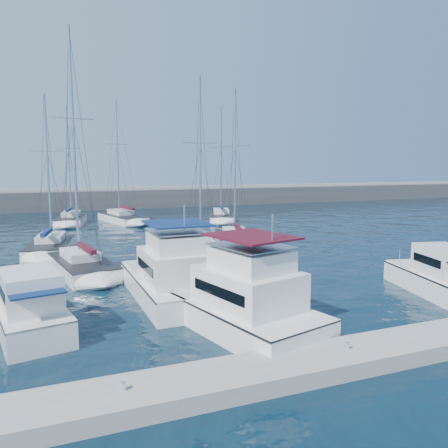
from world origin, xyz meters
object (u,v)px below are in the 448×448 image
object	(u,v)px
motor_yacht_port_outer	(30,310)
motor_yacht_stbd_inner	(238,303)
sailboat_mid_d	(236,242)
sailboat_back_a	(71,220)
sailboat_mid_b	(82,266)
sailboat_mid_c	(202,254)
sailboat_back_c	(221,217)
motor_yacht_stbd_outer	(437,277)
sailboat_back_b	(122,218)
sailboat_mid_a	(51,247)
motor_yacht_port_inner	(173,278)

from	to	relation	value
motor_yacht_port_outer	motor_yacht_stbd_inner	bearing A→B (deg)	-29.67
sailboat_mid_d	sailboat_back_a	world-z (taller)	sailboat_back_a
sailboat_mid_b	sailboat_mid_c	distance (m)	8.82
sailboat_mid_d	sailboat_back_c	xyz separation A→B (m)	(5.27, 17.44, 0.03)
motor_yacht_stbd_outer	sailboat_back_a	size ratio (longest dim) A/B	0.46
sailboat_mid_b	motor_yacht_stbd_inner	bearing A→B (deg)	-75.97
motor_yacht_port_outer	sailboat_back_a	world-z (taller)	sailboat_back_a
motor_yacht_stbd_inner	sailboat_mid_d	bearing A→B (deg)	52.42
sailboat_back_c	motor_yacht_stbd_outer	bearing A→B (deg)	-71.51
sailboat_back_b	sailboat_back_c	world-z (taller)	sailboat_back_b
motor_yacht_stbd_outer	sailboat_mid_a	distance (m)	28.61
sailboat_mid_c	sailboat_mid_b	bearing A→B (deg)	-164.67
sailboat_mid_c	sailboat_back_b	size ratio (longest dim) A/B	0.90
motor_yacht_stbd_inner	sailboat_mid_c	distance (m)	13.95
sailboat_mid_b	sailboat_mid_d	distance (m)	14.17
motor_yacht_stbd_outer	sailboat_back_b	size ratio (longest dim) A/B	0.44
motor_yacht_port_inner	sailboat_back_b	distance (m)	33.59
sailboat_mid_d	sailboat_mid_b	bearing A→B (deg)	-143.58
sailboat_mid_d	sailboat_back_c	world-z (taller)	sailboat_back_c
sailboat_mid_a	sailboat_mid_c	bearing A→B (deg)	-24.48
sailboat_back_c	sailboat_mid_a	bearing A→B (deg)	-126.19
sailboat_mid_a	sailboat_back_c	bearing A→B (deg)	43.99
sailboat_back_a	sailboat_mid_a	bearing A→B (deg)	-87.87
motor_yacht_stbd_outer	sailboat_mid_a	world-z (taller)	sailboat_mid_a
motor_yacht_port_inner	sailboat_mid_a	xyz separation A→B (m)	(-6.28, 15.63, -0.62)
motor_yacht_port_outer	motor_yacht_stbd_inner	distance (m)	9.11
motor_yacht_port_outer	sailboat_mid_c	world-z (taller)	sailboat_mid_c
motor_yacht_port_inner	sailboat_mid_b	distance (m)	8.72
motor_yacht_port_inner	motor_yacht_stbd_outer	bearing A→B (deg)	-19.35
motor_yacht_stbd_outer	motor_yacht_port_outer	bearing A→B (deg)	-173.84
sailboat_mid_b	sailboat_mid_d	size ratio (longest dim) A/B	1.16
motor_yacht_stbd_outer	sailboat_mid_b	bearing A→B (deg)	158.84
sailboat_mid_d	sailboat_back_b	distance (m)	22.05
motor_yacht_stbd_outer	sailboat_back_c	size ratio (longest dim) A/B	0.45
sailboat_mid_b	sailboat_mid_d	xyz separation A→B (m)	(13.27, 4.98, -0.05)
sailboat_mid_d	sailboat_back_b	xyz separation A→B (m)	(-6.86, 20.96, 0.02)
motor_yacht_stbd_inner	sailboat_back_a	world-z (taller)	sailboat_back_a
sailboat_back_b	motor_yacht_stbd_inner	bearing A→B (deg)	-104.89
sailboat_mid_c	sailboat_back_b	distance (m)	25.12
sailboat_mid_b	sailboat_back_b	world-z (taller)	sailboat_mid_b
sailboat_back_a	motor_yacht_stbd_inner	bearing A→B (deg)	-72.56
motor_yacht_port_inner	motor_yacht_stbd_inner	world-z (taller)	same
sailboat_mid_c	sailboat_back_a	size ratio (longest dim) A/B	0.96
motor_yacht_stbd_outer	sailboat_back_c	xyz separation A→B (m)	(0.20, 34.49, -0.41)
sailboat_mid_a	sailboat_back_b	world-z (taller)	sailboat_back_b
motor_yacht_port_outer	motor_yacht_port_inner	size ratio (longest dim) A/B	0.79
sailboat_mid_c	motor_yacht_stbd_inner	bearing A→B (deg)	-92.64
motor_yacht_port_outer	sailboat_mid_a	distance (m)	17.91
motor_yacht_stbd_outer	sailboat_back_a	xyz separation A→B (m)	(-18.08, 38.25, -0.42)
motor_yacht_port_inner	sailboat_back_a	bearing A→B (deg)	95.17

